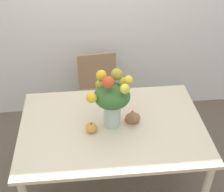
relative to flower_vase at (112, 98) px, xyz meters
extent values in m
plane|color=brown|center=(0.00, -0.02, -0.99)|extent=(12.00, 12.00, 0.00)
cube|color=beige|center=(0.00, -0.02, -0.27)|extent=(1.46, 0.99, 0.03)
cylinder|color=beige|center=(-0.67, 0.42, -0.64)|extent=(0.06, 0.06, 0.70)
cylinder|color=beige|center=(0.67, 0.42, -0.64)|extent=(0.06, 0.06, 0.70)
cylinder|color=#B2CCBC|center=(0.00, 0.00, -0.14)|extent=(0.13, 0.13, 0.22)
cylinder|color=silver|center=(0.00, 0.00, -0.21)|extent=(0.12, 0.12, 0.09)
cylinder|color=#38662D|center=(0.03, 0.00, -0.11)|extent=(0.00, 0.00, 0.28)
cylinder|color=#38662D|center=(0.01, 0.02, -0.11)|extent=(0.01, 0.01, 0.28)
cylinder|color=#38662D|center=(-0.02, 0.01, -0.11)|extent=(0.00, 0.01, 0.28)
cylinder|color=#38662D|center=(-0.02, -0.02, -0.11)|extent=(0.00, 0.01, 0.28)
cylinder|color=#38662D|center=(0.01, -0.03, -0.11)|extent=(0.01, 0.01, 0.28)
ellipsoid|color=#38662D|center=(0.00, 0.00, 0.02)|extent=(0.27, 0.27, 0.16)
sphere|color=#AD9E33|center=(-0.08, 0.07, 0.09)|extent=(0.07, 0.07, 0.07)
sphere|color=yellow|center=(0.12, 0.00, 0.15)|extent=(0.07, 0.07, 0.07)
sphere|color=#AD9E33|center=(0.10, 0.04, 0.11)|extent=(0.08, 0.08, 0.08)
sphere|color=yellow|center=(-0.15, -0.08, 0.07)|extent=(0.08, 0.08, 0.08)
sphere|color=yellow|center=(0.08, -0.08, 0.14)|extent=(0.07, 0.07, 0.07)
sphere|color=yellow|center=(-0.07, 0.07, 0.16)|extent=(0.08, 0.08, 0.08)
sphere|color=#D64C23|center=(-0.03, -0.04, 0.17)|extent=(0.09, 0.09, 0.09)
sphere|color=#AD9E33|center=(0.04, 0.09, 0.16)|extent=(0.09, 0.09, 0.09)
ellipsoid|color=gold|center=(-0.17, -0.07, -0.22)|extent=(0.09, 0.09, 0.07)
cylinder|color=brown|center=(-0.17, -0.07, -0.18)|extent=(0.01, 0.01, 0.02)
ellipsoid|color=#936642|center=(0.17, 0.00, -0.21)|extent=(0.12, 0.09, 0.09)
cone|color=#C64C23|center=(0.17, 0.04, -0.20)|extent=(0.12, 0.12, 0.10)
sphere|color=#936642|center=(0.17, -0.05, -0.17)|extent=(0.04, 0.04, 0.04)
cube|color=#9E7A56|center=(-0.05, 0.75, -0.55)|extent=(0.46, 0.46, 0.02)
cylinder|color=#9E7A56|center=(-0.20, 0.56, -0.77)|extent=(0.04, 0.04, 0.43)
cylinder|color=#9E7A56|center=(0.14, 0.59, -0.77)|extent=(0.04, 0.04, 0.43)
cylinder|color=#9E7A56|center=(-0.23, 0.90, -0.77)|extent=(0.04, 0.04, 0.43)
cylinder|color=#9E7A56|center=(0.11, 0.93, -0.77)|extent=(0.04, 0.04, 0.43)
cube|color=#9E7A56|center=(-0.07, 0.95, -0.34)|extent=(0.40, 0.05, 0.40)
camera|label=1|loc=(-0.18, -1.86, 1.39)|focal=50.00mm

